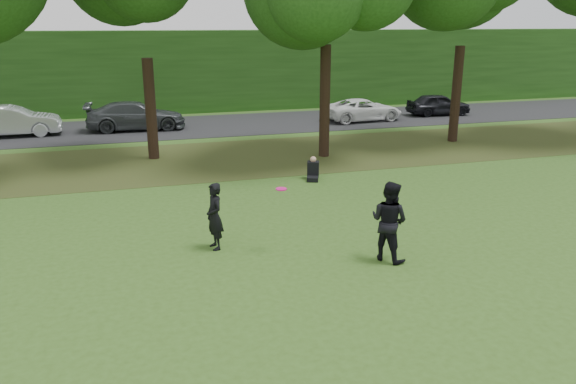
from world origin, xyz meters
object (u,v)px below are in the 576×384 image
at_px(player_left, 215,216).
at_px(player_right, 389,221).
at_px(frisbee, 281,189).
at_px(seated_person, 313,171).

distance_m(player_left, player_right, 4.28).
xyz_separation_m(frisbee, seated_person, (2.92, 6.15, -1.31)).
xyz_separation_m(player_right, seated_person, (0.61, 7.34, -0.66)).
xyz_separation_m(player_left, seated_person, (4.47, 5.49, -0.54)).
height_order(player_left, seated_person, player_left).
height_order(player_right, seated_person, player_right).
distance_m(player_right, frisbee, 2.69).
relative_size(player_left, seated_person, 2.06).
bearing_deg(seated_person, player_right, -73.96).
distance_m(player_right, seated_person, 7.39).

